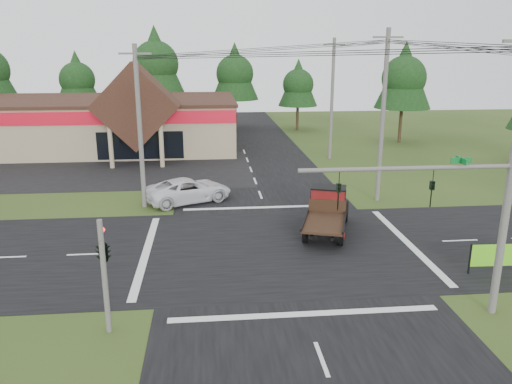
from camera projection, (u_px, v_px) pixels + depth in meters
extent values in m
plane|color=#2E4418|center=(280.00, 248.00, 26.48)|extent=(120.00, 120.00, 0.00)
cube|color=black|center=(280.00, 247.00, 26.47)|extent=(12.00, 120.00, 0.02)
cube|color=black|center=(280.00, 247.00, 26.47)|extent=(120.00, 12.00, 0.02)
cube|color=black|center=(90.00, 170.00, 43.37)|extent=(28.00, 14.00, 0.02)
cube|color=tan|center=(92.00, 124.00, 53.04)|extent=(30.00, 15.00, 5.00)
cube|color=#371E16|center=(89.00, 100.00, 52.34)|extent=(30.40, 15.40, 0.30)
cube|color=#B80E20|center=(72.00, 119.00, 45.37)|extent=(30.00, 0.12, 1.20)
cube|color=#371E16|center=(136.00, 106.00, 44.68)|extent=(7.78, 4.00, 7.78)
cylinder|color=tan|center=(111.00, 146.00, 43.76)|extent=(0.40, 0.40, 4.00)
cylinder|color=tan|center=(161.00, 145.00, 44.16)|extent=(0.40, 0.40, 4.00)
cube|color=black|center=(140.00, 145.00, 46.66)|extent=(8.00, 0.08, 2.60)
cylinder|color=#595651|center=(503.00, 230.00, 19.03)|extent=(0.24, 0.24, 7.00)
cylinder|color=#595651|center=(408.00, 168.00, 17.97)|extent=(8.00, 0.16, 0.16)
imported|color=black|center=(431.00, 194.00, 18.34)|extent=(0.16, 0.20, 1.00)
imported|color=black|center=(338.00, 197.00, 18.02)|extent=(0.16, 0.20, 1.00)
cube|color=#0C6626|center=(461.00, 160.00, 18.09)|extent=(0.80, 0.04, 0.22)
cylinder|color=#595651|center=(105.00, 277.00, 18.00)|extent=(0.20, 0.20, 4.40)
imported|color=black|center=(102.00, 236.00, 17.78)|extent=(0.53, 2.48, 1.00)
sphere|color=#FF0C0C|center=(102.00, 230.00, 17.87)|extent=(0.18, 0.18, 0.18)
cylinder|color=#595651|center=(511.00, 179.00, 18.48)|extent=(0.30, 0.30, 11.00)
cylinder|color=#595651|center=(140.00, 129.00, 31.96)|extent=(0.30, 0.30, 10.50)
cube|color=#595651|center=(135.00, 53.00, 30.68)|extent=(2.00, 0.12, 0.12)
cylinder|color=#595651|center=(383.00, 118.00, 33.29)|extent=(0.30, 0.30, 11.50)
cube|color=#595651|center=(388.00, 37.00, 31.88)|extent=(2.00, 0.12, 0.12)
cylinder|color=#595651|center=(332.00, 100.00, 46.74)|extent=(0.30, 0.30, 11.20)
cube|color=#595651|center=(334.00, 44.00, 45.36)|extent=(2.00, 0.12, 0.12)
cylinder|color=#332316|center=(81.00, 117.00, 64.36)|extent=(0.36, 0.36, 3.50)
cone|color=black|center=(77.00, 77.00, 62.98)|extent=(5.60, 5.60, 6.60)
sphere|color=black|center=(77.00, 80.00, 63.06)|extent=(4.40, 4.40, 4.40)
cylinder|color=#332316|center=(158.00, 113.00, 64.18)|extent=(0.36, 0.36, 4.55)
cone|color=black|center=(155.00, 61.00, 62.38)|extent=(7.28, 7.28, 8.58)
sphere|color=black|center=(156.00, 64.00, 62.49)|extent=(5.72, 5.72, 5.72)
cylinder|color=#332316|center=(235.00, 114.00, 66.15)|extent=(0.36, 0.36, 3.85)
cone|color=black|center=(235.00, 71.00, 64.63)|extent=(6.16, 6.16, 7.26)
sphere|color=black|center=(235.00, 74.00, 64.72)|extent=(4.84, 4.84, 4.84)
cylinder|color=#332316|center=(297.00, 118.00, 65.07)|extent=(0.36, 0.36, 3.15)
cone|color=black|center=(298.00, 82.00, 63.82)|extent=(5.04, 5.04, 5.94)
sphere|color=black|center=(298.00, 84.00, 63.90)|extent=(3.96, 3.96, 3.96)
cylinder|color=#332316|center=(400.00, 125.00, 56.32)|extent=(0.36, 0.36, 3.85)
cone|color=black|center=(404.00, 75.00, 54.80)|extent=(6.16, 6.16, 7.26)
sphere|color=black|center=(404.00, 78.00, 54.89)|extent=(4.84, 4.84, 4.84)
imported|color=white|center=(188.00, 190.00, 34.30)|extent=(6.53, 4.96, 1.65)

